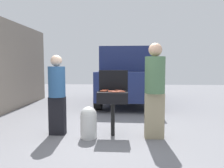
# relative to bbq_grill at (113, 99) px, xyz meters

# --- Properties ---
(ground_plane) EXTENTS (24.00, 24.00, 0.00)m
(ground_plane) POSITION_rel_bbq_grill_xyz_m (-0.21, -0.09, -0.75)
(ground_plane) COLOR slate
(bbq_grill) EXTENTS (0.60, 0.44, 0.89)m
(bbq_grill) POSITION_rel_bbq_grill_xyz_m (0.00, 0.00, 0.00)
(bbq_grill) COLOR black
(bbq_grill) RESTS_ON ground
(grill_lid_open) EXTENTS (0.60, 0.05, 0.42)m
(grill_lid_open) POSITION_rel_bbq_grill_xyz_m (0.00, 0.22, 0.35)
(grill_lid_open) COLOR black
(grill_lid_open) RESTS_ON bbq_grill
(hot_dog_0) EXTENTS (0.13, 0.03, 0.03)m
(hot_dog_0) POSITION_rel_bbq_grill_xyz_m (0.01, -0.08, 0.15)
(hot_dog_0) COLOR #AD4228
(hot_dog_0) RESTS_ON bbq_grill
(hot_dog_1) EXTENTS (0.13, 0.03, 0.03)m
(hot_dog_1) POSITION_rel_bbq_grill_xyz_m (-0.02, -0.13, 0.15)
(hot_dog_1) COLOR #B74C33
(hot_dog_1) RESTS_ON bbq_grill
(hot_dog_2) EXTENTS (0.13, 0.04, 0.03)m
(hot_dog_2) POSITION_rel_bbq_grill_xyz_m (0.12, 0.07, 0.15)
(hot_dog_2) COLOR #C6593D
(hot_dog_2) RESTS_ON bbq_grill
(hot_dog_3) EXTENTS (0.13, 0.03, 0.03)m
(hot_dog_3) POSITION_rel_bbq_grill_xyz_m (0.06, -0.15, 0.15)
(hot_dog_3) COLOR #B74C33
(hot_dog_3) RESTS_ON bbq_grill
(hot_dog_4) EXTENTS (0.13, 0.03, 0.03)m
(hot_dog_4) POSITION_rel_bbq_grill_xyz_m (-0.16, 0.12, 0.15)
(hot_dog_4) COLOR #AD4228
(hot_dog_4) RESTS_ON bbq_grill
(hot_dog_5) EXTENTS (0.13, 0.03, 0.03)m
(hot_dog_5) POSITION_rel_bbq_grill_xyz_m (-0.18, 0.01, 0.15)
(hot_dog_5) COLOR #B74C33
(hot_dog_5) RESTS_ON bbq_grill
(hot_dog_6) EXTENTS (0.13, 0.04, 0.03)m
(hot_dog_6) POSITION_rel_bbq_grill_xyz_m (-0.18, -0.04, 0.15)
(hot_dog_6) COLOR #AD4228
(hot_dog_6) RESTS_ON bbq_grill
(hot_dog_7) EXTENTS (0.13, 0.04, 0.03)m
(hot_dog_7) POSITION_rel_bbq_grill_xyz_m (0.18, -0.12, 0.15)
(hot_dog_7) COLOR #B74C33
(hot_dog_7) RESTS_ON bbq_grill
(hot_dog_8) EXTENTS (0.13, 0.04, 0.03)m
(hot_dog_8) POSITION_rel_bbq_grill_xyz_m (-0.03, -0.02, 0.15)
(hot_dog_8) COLOR #B74C33
(hot_dog_8) RESTS_ON bbq_grill
(hot_dog_9) EXTENTS (0.13, 0.03, 0.03)m
(hot_dog_9) POSITION_rel_bbq_grill_xyz_m (0.15, -0.03, 0.15)
(hot_dog_9) COLOR #B74C33
(hot_dog_9) RESTS_ON bbq_grill
(propane_tank) EXTENTS (0.32, 0.32, 0.62)m
(propane_tank) POSITION_rel_bbq_grill_xyz_m (-0.46, -0.18, -0.43)
(propane_tank) COLOR silver
(propane_tank) RESTS_ON ground
(person_left) EXTENTS (0.34, 0.34, 1.62)m
(person_left) POSITION_rel_bbq_grill_xyz_m (-1.13, 0.00, 0.13)
(person_left) COLOR black
(person_left) RESTS_ON ground
(person_right) EXTENTS (0.38, 0.38, 1.83)m
(person_right) POSITION_rel_bbq_grill_xyz_m (0.81, -0.10, 0.24)
(person_right) COLOR gray
(person_right) RESTS_ON ground
(parked_minivan) EXTENTS (2.11, 4.44, 2.02)m
(parked_minivan) POSITION_rel_bbq_grill_xyz_m (0.33, 3.99, 0.27)
(parked_minivan) COLOR navy
(parked_minivan) RESTS_ON ground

